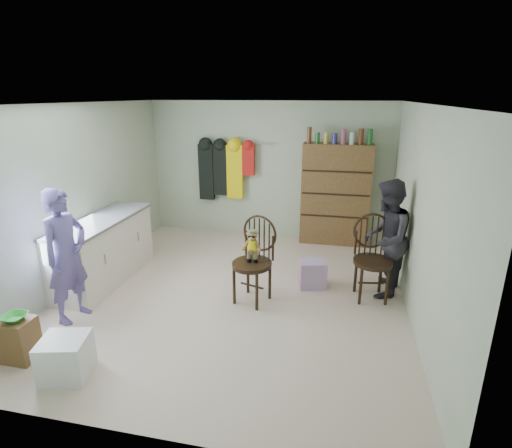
% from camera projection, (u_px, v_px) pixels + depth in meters
% --- Properties ---
extents(ground_plane, '(5.00, 5.00, 0.00)m').
position_uv_depth(ground_plane, '(235.00, 293.00, 5.50)').
color(ground_plane, beige).
rests_on(ground_plane, ground).
extents(room_walls, '(5.00, 5.00, 5.00)m').
position_uv_depth(room_walls, '(243.00, 172.00, 5.50)').
color(room_walls, '#B6C2A3').
rests_on(room_walls, ground).
extents(counter, '(0.64, 1.86, 0.94)m').
position_uv_depth(counter, '(104.00, 250.00, 5.74)').
color(counter, silver).
rests_on(counter, ground).
extents(stool, '(0.32, 0.27, 0.46)m').
position_uv_depth(stool, '(19.00, 340.00, 4.06)').
color(stool, brown).
rests_on(stool, ground).
extents(bowl, '(0.23, 0.23, 0.06)m').
position_uv_depth(bowl, '(14.00, 318.00, 3.98)').
color(bowl, green).
rests_on(bowl, stool).
extents(plastic_tub, '(0.51, 0.50, 0.41)m').
position_uv_depth(plastic_tub, '(66.00, 357.00, 3.83)').
color(plastic_tub, white).
rests_on(plastic_tub, ground).
extents(chair_front, '(0.63, 0.63, 1.14)m').
position_uv_depth(chair_front, '(254.00, 254.00, 5.13)').
color(chair_front, black).
rests_on(chair_front, ground).
extents(chair_far, '(0.58, 0.58, 1.13)m').
position_uv_depth(chair_far, '(372.00, 254.00, 5.23)').
color(chair_far, black).
rests_on(chair_far, ground).
extents(striped_bag, '(0.42, 0.36, 0.39)m').
position_uv_depth(striped_bag, '(312.00, 274.00, 5.61)').
color(striped_bag, pink).
rests_on(striped_bag, ground).
extents(person_left, '(0.49, 0.65, 1.62)m').
position_uv_depth(person_left, '(66.00, 256.00, 4.65)').
color(person_left, '#5D5196').
rests_on(person_left, ground).
extents(person_right, '(0.76, 0.89, 1.58)m').
position_uv_depth(person_right, '(386.00, 239.00, 5.26)').
color(person_right, '#2D2B33').
rests_on(person_right, ground).
extents(dresser, '(1.20, 0.39, 2.08)m').
position_uv_depth(dresser, '(335.00, 194.00, 7.10)').
color(dresser, brown).
rests_on(dresser, ground).
extents(coat_rack, '(1.42, 0.12, 1.09)m').
position_uv_depth(coat_rack, '(224.00, 170.00, 7.49)').
color(coat_rack, '#99999E').
rests_on(coat_rack, ground).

